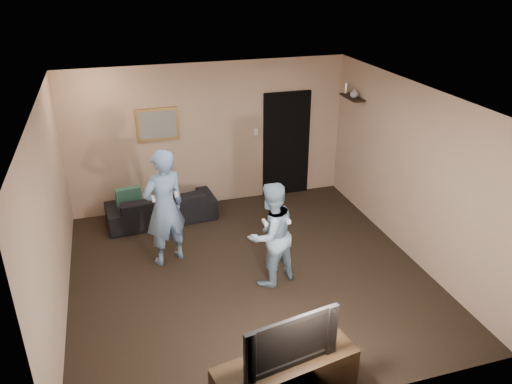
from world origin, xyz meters
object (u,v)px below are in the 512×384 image
object	(u,v)px
sofa	(161,206)
wii_player_left	(164,208)
tv_console	(285,380)
television	(287,337)
wii_player_right	(271,234)

from	to	relation	value
sofa	wii_player_left	world-z (taller)	wii_player_left
tv_console	television	distance (m)	0.56
television	wii_player_left	world-z (taller)	wii_player_left
wii_player_left	wii_player_right	distance (m)	1.63
tv_console	sofa	bearing A→B (deg)	89.49
television	wii_player_left	size ratio (longest dim) A/B	0.57
television	sofa	bearing A→B (deg)	89.49
sofa	television	world-z (taller)	television
sofa	wii_player_right	distance (m)	2.64
wii_player_right	tv_console	bearing A→B (deg)	-104.10
sofa	wii_player_right	xyz separation A→B (m)	(1.24, -2.28, 0.49)
tv_console	wii_player_left	distance (m)	3.16
wii_player_left	wii_player_right	bearing A→B (deg)	-36.34
wii_player_left	wii_player_right	xyz separation A→B (m)	(1.31, -0.96, -0.14)
tv_console	television	xyz separation A→B (m)	(-0.00, 0.00, 0.56)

